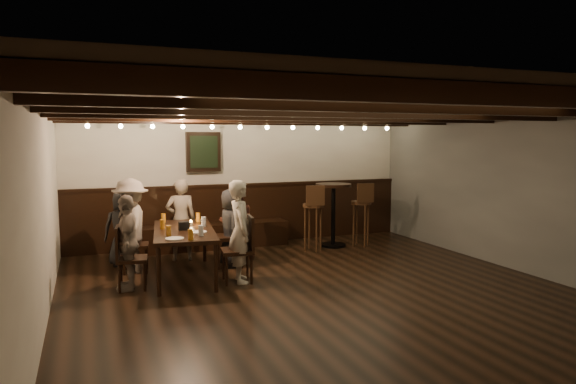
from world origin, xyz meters
name	(u,v)px	position (x,y,z in m)	size (l,w,h in m)	color
room	(250,194)	(-0.29, 2.21, 1.07)	(7.00, 7.00, 7.00)	black
dining_table	(184,233)	(-1.52, 1.44, 0.64)	(1.07, 1.94, 0.69)	black
chair_left_near	(134,255)	(-2.17, 1.98, 0.26)	(0.43, 0.43, 0.85)	black
chair_left_far	(131,270)	(-2.29, 1.09, 0.26)	(0.43, 0.43, 0.85)	black
chair_right_near	(230,247)	(-0.75, 1.80, 0.30)	(0.50, 0.50, 0.98)	black
chair_right_far	(239,262)	(-0.87, 0.90, 0.28)	(0.47, 0.47, 0.92)	black
person_bench_left	(123,228)	(-2.30, 2.45, 0.60)	(0.58, 0.38, 1.19)	black
person_bench_centre	(181,220)	(-1.38, 2.48, 0.67)	(0.49, 0.32, 1.34)	gray
person_bench_right	(237,223)	(-0.51, 2.22, 0.61)	(0.59, 0.46, 1.22)	#5A2B1E
person_left_near	(131,226)	(-2.21, 1.99, 0.70)	(0.91, 0.52, 1.41)	gray
person_left_far	(128,242)	(-2.32, 1.10, 0.63)	(0.74, 0.31, 1.26)	gray
person_right_near	(232,228)	(-0.72, 1.79, 0.61)	(0.60, 0.39, 1.22)	black
person_right_far	(240,231)	(-0.84, 0.90, 0.71)	(0.52, 0.34, 1.43)	#BDB3A0
pint_a	(163,218)	(-1.71, 2.17, 0.76)	(0.07, 0.07, 0.14)	#BF7219
pint_b	(198,217)	(-1.19, 2.06, 0.76)	(0.07, 0.07, 0.14)	#BF7219
pint_c	(162,224)	(-1.81, 1.58, 0.76)	(0.07, 0.07, 0.14)	#BF7219
pint_d	(204,222)	(-1.20, 1.60, 0.76)	(0.07, 0.07, 0.14)	silver
pint_e	(169,231)	(-1.80, 1.03, 0.76)	(0.07, 0.07, 0.14)	#BF7219
pint_f	(201,231)	(-1.40, 0.87, 0.76)	(0.07, 0.07, 0.14)	silver
pint_g	(191,235)	(-1.58, 0.64, 0.76)	(0.07, 0.07, 0.14)	#BF7219
plate_near	(175,239)	(-1.76, 0.77, 0.70)	(0.24, 0.24, 0.01)	white
plate_far	(198,232)	(-1.38, 1.12, 0.70)	(0.24, 0.24, 0.01)	white
condiment_caddy	(184,226)	(-1.53, 1.39, 0.75)	(0.15, 0.10, 0.12)	black
candle	(191,224)	(-1.36, 1.73, 0.72)	(0.05, 0.05, 0.05)	beige
high_top_table	(333,205)	(1.42, 2.55, 0.77)	(0.66, 0.66, 1.17)	black
bar_stool_left	(313,226)	(0.92, 2.34, 0.44)	(0.38, 0.41, 1.18)	#322010
bar_stool_right	(361,222)	(1.92, 2.39, 0.44)	(0.37, 0.39, 1.18)	#322010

